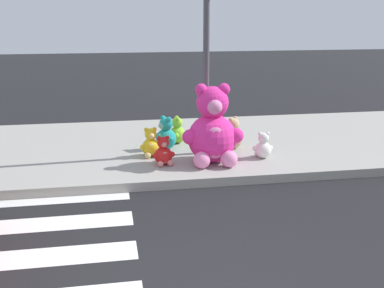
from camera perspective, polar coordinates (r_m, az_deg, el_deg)
sidewalk at (r=9.48m, az=-5.32°, el=-0.44°), size 28.00×4.40×0.15m
sign_pole at (r=8.52m, az=1.69°, el=9.99°), size 0.56×0.11×3.20m
plush_pink_large at (r=8.14m, az=2.44°, el=1.47°), size 1.04×0.92×1.35m
plush_teal at (r=9.03m, az=-3.18°, el=0.95°), size 0.45×0.43×0.63m
plush_lime at (r=9.45m, az=-1.85°, el=1.38°), size 0.36×0.41×0.53m
plush_tan at (r=9.12m, az=4.74°, el=1.00°), size 0.43×0.43×0.60m
plush_yellow at (r=8.60m, az=-4.89°, el=-0.09°), size 0.40×0.37×0.53m
plush_white at (r=8.58m, az=8.39°, el=-0.39°), size 0.37×0.33×0.48m
plush_red at (r=8.11m, az=-3.39°, el=-1.10°), size 0.38×0.34×0.50m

